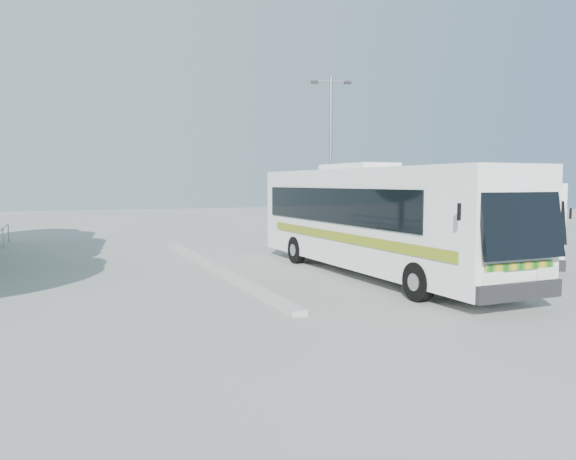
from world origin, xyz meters
name	(u,v)px	position (x,y,z in m)	size (l,w,h in m)	color
ground	(293,273)	(0.00, 0.00, 0.00)	(100.00, 100.00, 0.00)	#9F9F9A
kerb_divider	(214,267)	(-2.30, 2.00, 0.07)	(0.40, 16.00, 0.15)	#B2B2AD
coach_main	(374,218)	(2.34, -1.48, 1.96)	(3.03, 12.97, 3.58)	white
coach_adjacent	(461,218)	(7.83, 0.78, 1.70)	(5.30, 11.36, 3.11)	white
lamppost	(331,152)	(5.62, 8.41, 4.70)	(2.04, 0.81, 8.51)	#95999E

